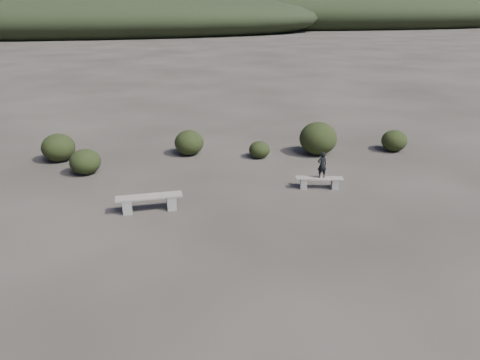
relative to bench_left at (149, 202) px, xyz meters
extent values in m
plane|color=#2E2823|center=(3.00, -4.18, -0.30)|extent=(1200.00, 1200.00, 0.00)
cube|color=gray|center=(-0.66, -0.05, -0.08)|extent=(0.30, 0.41, 0.44)
cube|color=gray|center=(0.66, 0.05, -0.08)|extent=(0.30, 0.41, 0.44)
cube|color=gray|center=(0.00, 0.00, 0.17)|extent=(2.01, 0.55, 0.06)
cube|color=gray|center=(5.15, 1.04, -0.13)|extent=(0.28, 0.35, 0.35)
cube|color=gray|center=(6.19, 0.83, -0.13)|extent=(0.28, 0.35, 0.35)
cube|color=gray|center=(5.67, 0.93, 0.07)|extent=(1.62, 0.64, 0.04)
imported|color=black|center=(5.72, 0.92, 0.55)|extent=(0.35, 0.26, 0.90)
ellipsoid|color=black|center=(-2.40, 3.73, 0.16)|extent=(1.13, 1.13, 0.93)
ellipsoid|color=black|center=(1.52, 5.43, 0.21)|extent=(1.20, 1.20, 1.03)
ellipsoid|color=black|center=(4.32, 4.56, 0.04)|extent=(0.86, 0.86, 0.68)
ellipsoid|color=black|center=(6.80, 4.65, 0.37)|extent=(1.55, 1.55, 1.35)
ellipsoid|color=black|center=(10.15, 4.58, 0.15)|extent=(1.07, 1.07, 0.89)
ellipsoid|color=black|center=(-3.66, 5.44, 0.25)|extent=(1.30, 1.30, 1.10)
ellipsoid|color=black|center=(-22.00, 85.82, 2.40)|extent=(110.00, 40.00, 12.00)
ellipsoid|color=black|center=(38.00, 105.82, 2.85)|extent=(120.00, 44.00, 14.00)
ellipsoid|color=#2C352C|center=(3.00, 155.82, 5.10)|extent=(190.00, 64.00, 24.00)
camera|label=1|loc=(0.67, -13.26, 5.69)|focal=35.00mm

